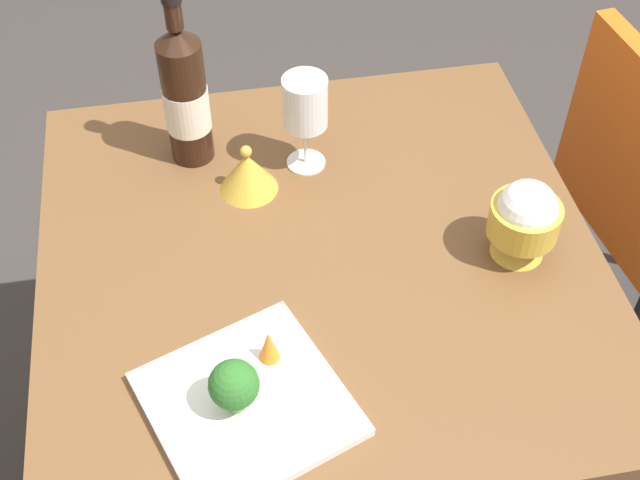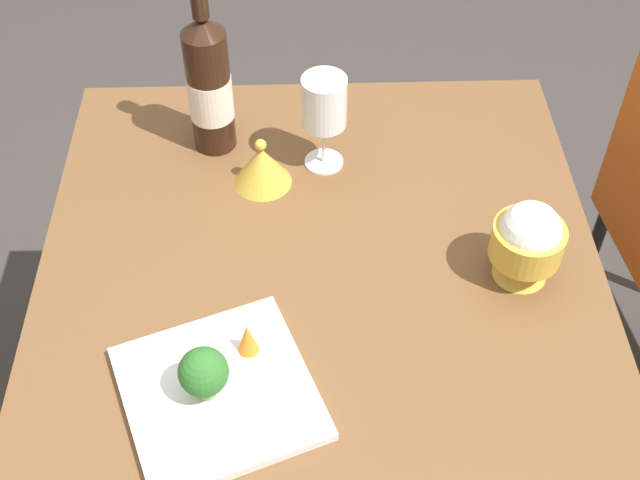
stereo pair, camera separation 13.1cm
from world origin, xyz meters
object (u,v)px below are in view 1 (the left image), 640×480
at_px(wine_glass, 305,105).
at_px(rice_bowl, 524,219).
at_px(wine_bottle, 185,95).
at_px(rice_bowl_lid, 248,172).
at_px(serving_plate, 247,404).
at_px(carrot_garnish_left, 269,345).
at_px(broccoli_floret, 234,385).

xyz_separation_m(wine_glass, rice_bowl, (0.27, 0.29, -0.05)).
bearing_deg(wine_bottle, rice_bowl_lid, 39.50).
height_order(rice_bowl, serving_plate, rice_bowl).
relative_size(wine_bottle, rice_bowl_lid, 3.30).
height_order(wine_glass, serving_plate, wine_glass).
distance_m(wine_bottle, rice_bowl, 0.59).
relative_size(wine_bottle, wine_glass, 1.85).
relative_size(wine_bottle, carrot_garnish_left, 5.91).
xyz_separation_m(wine_glass, rice_bowl_lid, (0.05, -0.11, -0.09)).
bearing_deg(carrot_garnish_left, broccoli_floret, -37.65).
bearing_deg(wine_glass, carrot_garnish_left, -16.41).
bearing_deg(rice_bowl_lid, carrot_garnish_left, -2.15).
bearing_deg(rice_bowl_lid, rice_bowl, 61.21).
xyz_separation_m(rice_bowl_lid, broccoli_floret, (0.43, -0.07, 0.03)).
xyz_separation_m(wine_bottle, rice_bowl_lid, (0.10, 0.09, -0.09)).
height_order(wine_bottle, rice_bowl_lid, wine_bottle).
bearing_deg(broccoli_floret, wine_bottle, -178.07).
height_order(wine_glass, broccoli_floret, wine_glass).
relative_size(rice_bowl, rice_bowl_lid, 1.42).
xyz_separation_m(rice_bowl, serving_plate, (0.21, -0.45, -0.07)).
bearing_deg(carrot_garnish_left, serving_plate, -31.61).
relative_size(rice_bowl_lid, carrot_garnish_left, 1.79).
bearing_deg(rice_bowl, serving_plate, -65.50).
xyz_separation_m(rice_bowl_lid, serving_plate, (0.43, -0.05, -0.03)).
bearing_deg(carrot_garnish_left, wine_glass, 163.59).
distance_m(rice_bowl_lid, serving_plate, 0.43).
relative_size(wine_bottle, broccoli_floret, 3.85).
bearing_deg(carrot_garnish_left, wine_bottle, -171.16).
distance_m(wine_glass, broccoli_floret, 0.51).
distance_m(serving_plate, broccoli_floret, 0.06).
distance_m(rice_bowl, rice_bowl_lid, 0.46).
relative_size(rice_bowl, broccoli_floret, 1.65).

